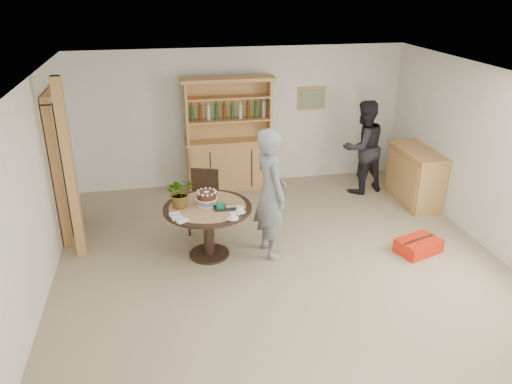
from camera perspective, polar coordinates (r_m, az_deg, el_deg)
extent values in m
plane|color=tan|center=(6.55, 3.83, -10.04)|extent=(7.00, 7.00, 0.00)
cube|color=white|center=(9.20, -1.56, 8.52)|extent=(6.00, 0.04, 2.50)
cube|color=white|center=(5.97, -24.91, -2.14)|extent=(0.04, 7.00, 2.50)
cube|color=white|center=(5.59, 4.52, 11.93)|extent=(6.00, 7.00, 0.04)
cube|color=tan|center=(9.40, 6.42, 10.58)|extent=(0.52, 0.03, 0.42)
cube|color=#59724C|center=(9.38, 6.46, 10.56)|extent=(0.44, 0.02, 0.34)
cube|color=black|center=(7.84, -21.26, 2.73)|extent=(0.10, 0.90, 2.10)
cube|color=tan|center=(7.38, -21.68, 1.40)|extent=(0.12, 0.10, 2.10)
cube|color=tan|center=(8.31, -20.62, 3.92)|extent=(0.12, 0.10, 2.10)
cube|color=tan|center=(7.56, -22.31, 10.42)|extent=(0.12, 1.10, 0.10)
cube|color=tan|center=(6.99, -20.53, 2.17)|extent=(0.12, 0.12, 2.50)
cube|color=tan|center=(9.15, -3.08, 3.16)|extent=(1.50, 0.50, 0.90)
cube|color=tan|center=(9.00, -3.15, 5.97)|extent=(1.56, 0.54, 0.04)
cube|color=tan|center=(8.95, -3.32, 9.52)|extent=(1.50, 0.04, 1.06)
cube|color=tan|center=(8.74, -7.98, 9.00)|extent=(0.04, 0.34, 1.06)
cube|color=tan|center=(8.93, 1.52, 9.52)|extent=(0.04, 0.34, 1.06)
cube|color=tan|center=(8.85, -3.15, 8.23)|extent=(1.44, 0.32, 0.03)
cube|color=tan|center=(8.75, -3.21, 10.75)|extent=(1.44, 0.32, 0.03)
cube|color=tan|center=(8.69, -3.26, 12.75)|extent=(1.62, 0.40, 0.06)
cylinder|color=#194C1E|center=(8.75, -6.85, 8.98)|extent=(0.07, 0.07, 0.28)
cylinder|color=#4C2D14|center=(8.77, -5.80, 9.04)|extent=(0.07, 0.07, 0.28)
cylinder|color=#B2BFB2|center=(8.78, -4.75, 9.11)|extent=(0.07, 0.07, 0.28)
cylinder|color=#194C1E|center=(8.80, -3.70, 9.17)|extent=(0.07, 0.07, 0.28)
cylinder|color=#4C2D14|center=(8.82, -2.66, 9.23)|extent=(0.07, 0.07, 0.28)
cylinder|color=#B2BFB2|center=(8.85, -1.62, 9.28)|extent=(0.07, 0.07, 0.28)
cylinder|color=#194C1E|center=(8.87, -0.59, 9.33)|extent=(0.07, 0.07, 0.28)
cylinder|color=#4C2D14|center=(8.90, 0.44, 9.38)|extent=(0.07, 0.07, 0.28)
cube|color=tan|center=(8.98, 17.71, 1.64)|extent=(0.50, 1.20, 0.90)
cube|color=tan|center=(8.83, 18.08, 4.47)|extent=(0.54, 1.26, 0.04)
cylinder|color=black|center=(6.78, -5.56, -1.82)|extent=(1.20, 1.20, 0.04)
cylinder|color=black|center=(6.94, -5.44, -4.59)|extent=(0.14, 0.14, 0.70)
cylinder|color=black|center=(7.11, -5.34, -7.04)|extent=(0.56, 0.56, 0.03)
cylinder|color=#AA7E52|center=(6.77, -5.57, -1.63)|extent=(1.04, 1.04, 0.01)
cube|color=black|center=(7.58, -6.08, -1.37)|extent=(0.53, 0.53, 0.04)
cube|color=black|center=(7.65, -5.83, 0.92)|extent=(0.41, 0.16, 0.46)
cube|color=black|center=(7.56, -5.90, 2.46)|extent=(0.41, 0.17, 0.05)
cube|color=black|center=(7.56, -7.65, -3.44)|extent=(0.04, 0.04, 0.44)
cube|color=black|center=(7.48, -4.98, -3.63)|extent=(0.03, 0.04, 0.44)
cube|color=black|center=(7.87, -6.98, -2.28)|extent=(0.04, 0.04, 0.44)
cube|color=black|center=(7.79, -4.42, -2.44)|extent=(0.03, 0.04, 0.44)
cylinder|color=white|center=(6.81, -5.62, -1.38)|extent=(0.28, 0.28, 0.01)
cylinder|color=white|center=(6.79, -5.63, -1.07)|extent=(0.05, 0.05, 0.08)
cylinder|color=white|center=(6.78, -5.65, -0.72)|extent=(0.30, 0.30, 0.01)
cylinder|color=#492115|center=(6.76, -5.66, -0.34)|extent=(0.26, 0.26, 0.09)
cylinder|color=white|center=(6.74, -5.68, 0.02)|extent=(0.08, 0.08, 0.01)
sphere|color=white|center=(6.75, -4.66, 0.09)|extent=(0.04, 0.04, 0.04)
sphere|color=white|center=(6.80, -4.86, 0.28)|extent=(0.04, 0.04, 0.04)
sphere|color=white|center=(6.84, -5.27, 0.39)|extent=(0.04, 0.04, 0.04)
sphere|color=white|center=(6.85, -5.78, 0.40)|extent=(0.04, 0.04, 0.04)
sphere|color=white|center=(6.83, -6.27, 0.31)|extent=(0.04, 0.04, 0.04)
sphere|color=white|center=(6.78, -6.60, 0.14)|extent=(0.04, 0.04, 0.04)
sphere|color=white|center=(6.73, -6.69, -0.06)|extent=(0.04, 0.04, 0.04)
sphere|color=white|center=(6.67, -6.51, -0.25)|extent=(0.04, 0.04, 0.04)
sphere|color=white|center=(6.64, -6.10, -0.37)|extent=(0.04, 0.04, 0.04)
sphere|color=white|center=(6.63, -5.57, -0.39)|extent=(0.04, 0.04, 0.04)
sphere|color=white|center=(6.65, -5.07, -0.29)|extent=(0.04, 0.04, 0.04)
sphere|color=white|center=(6.69, -4.74, -0.12)|extent=(0.04, 0.04, 0.04)
imported|color=#3F7233|center=(6.71, -8.66, -0.02)|extent=(0.47, 0.44, 0.42)
cube|color=black|center=(6.68, -3.59, -1.82)|extent=(0.30, 0.20, 0.01)
cube|color=#0C6D3D|center=(6.66, -4.11, -1.60)|extent=(0.10, 0.10, 0.06)
cube|color=#0C6D3D|center=(6.64, -4.12, -1.32)|extent=(0.11, 0.02, 0.01)
cylinder|color=white|center=(6.56, -1.84, -2.29)|extent=(0.15, 0.15, 0.01)
imported|color=white|center=(6.54, -1.84, -1.95)|extent=(0.10, 0.10, 0.08)
cylinder|color=white|center=(6.39, -2.65, -3.02)|extent=(0.15, 0.15, 0.01)
imported|color=white|center=(6.37, -2.65, -2.69)|extent=(0.08, 0.08, 0.07)
cube|color=white|center=(6.56, -9.31, -2.50)|extent=(0.14, 0.08, 0.03)
cube|color=white|center=(6.45, -8.99, -2.93)|extent=(0.16, 0.11, 0.03)
cube|color=white|center=(6.36, -8.41, -3.28)|extent=(0.16, 0.14, 0.03)
imported|color=slate|center=(6.73, 1.67, -0.16)|extent=(0.54, 0.73, 1.83)
imported|color=black|center=(9.05, 12.14, 5.03)|extent=(0.95, 0.82, 1.68)
cube|color=red|center=(7.47, 18.06, -5.85)|extent=(0.70, 0.58, 0.20)
cube|color=black|center=(7.42, 18.16, -5.14)|extent=(0.54, 0.22, 0.01)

